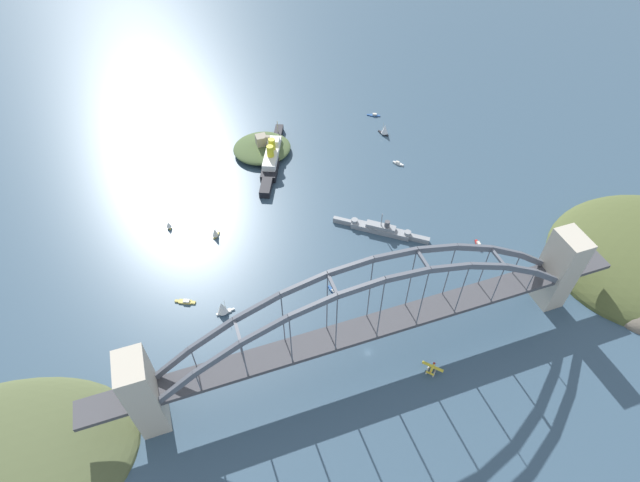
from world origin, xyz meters
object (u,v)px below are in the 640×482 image
(small_boat_6, at_px, (222,308))
(small_boat_4, at_px, (186,302))
(naval_cruiser, at_px, (381,229))
(seaplane_taxiing_near_bridge, at_px, (432,369))
(fort_island_mid_harbor, at_px, (262,148))
(small_boat_7, at_px, (215,233))
(small_boat_1, at_px, (333,291))
(small_boat_2, at_px, (169,225))
(small_boat_3, at_px, (398,163))
(harbor_arch_bridge, at_px, (372,323))
(small_boat_8, at_px, (374,115))
(ocean_liner, at_px, (272,156))
(small_boat_5, at_px, (385,129))
(small_boat_0, at_px, (479,245))
(channel_marker_buoy, at_px, (264,302))

(small_boat_6, bearing_deg, small_boat_4, 142.82)
(naval_cruiser, bearing_deg, seaplane_taxiing_near_bridge, -99.21)
(fort_island_mid_harbor, relative_size, small_boat_7, 5.54)
(small_boat_1, distance_m, small_boat_7, 90.08)
(small_boat_2, xyz_separation_m, small_boat_3, (176.08, 12.69, -1.99))
(harbor_arch_bridge, relative_size, small_boat_8, 26.80)
(ocean_liner, distance_m, seaplane_taxiing_near_bridge, 203.44)
(small_boat_6, bearing_deg, small_boat_5, 39.55)
(harbor_arch_bridge, xyz_separation_m, small_boat_3, (86.23, 144.79, -26.71))
(small_boat_3, bearing_deg, small_boat_8, 82.11)
(ocean_liner, distance_m, fort_island_mid_harbor, 15.47)
(ocean_liner, bearing_deg, fort_island_mid_harbor, 106.60)
(small_boat_6, distance_m, small_boat_8, 231.38)
(small_boat_1, distance_m, small_boat_5, 170.27)
(ocean_liner, height_order, small_boat_7, ocean_liner)
(small_boat_0, xyz_separation_m, channel_marker_buoy, (-144.18, 1.23, 0.23))
(small_boat_1, distance_m, small_boat_6, 65.99)
(small_boat_4, relative_size, small_boat_8, 1.12)
(small_boat_5, xyz_separation_m, channel_marker_buoy, (-137.93, -134.49, -3.68))
(fort_island_mid_harbor, xyz_separation_m, small_boat_8, (104.58, 19.05, -3.39))
(naval_cruiser, relative_size, small_boat_4, 4.53)
(harbor_arch_bridge, height_order, small_boat_8, harbor_arch_bridge)
(fort_island_mid_harbor, bearing_deg, small_boat_3, -27.50)
(small_boat_8, bearing_deg, harbor_arch_bridge, -114.17)
(harbor_arch_bridge, relative_size, small_boat_3, 36.50)
(fort_island_mid_harbor, relative_size, seaplane_taxiing_near_bridge, 4.67)
(small_boat_0, relative_size, small_boat_4, 0.83)
(harbor_arch_bridge, bearing_deg, seaplane_taxiing_near_bridge, -38.27)
(seaplane_taxiing_near_bridge, distance_m, channel_marker_buoy, 102.07)
(harbor_arch_bridge, xyz_separation_m, small_boat_5, (92.72, 184.97, -22.80))
(harbor_arch_bridge, relative_size, small_boat_0, 28.83)
(small_boat_4, height_order, small_boat_6, small_boat_6)
(ocean_liner, distance_m, small_boat_5, 97.31)
(ocean_liner, bearing_deg, seaplane_taxiing_near_bridge, -81.05)
(small_boat_2, bearing_deg, small_boat_4, -89.11)
(small_boat_8, bearing_deg, channel_marker_buoy, -130.88)
(fort_island_mid_harbor, distance_m, seaplane_taxiing_near_bridge, 218.73)
(harbor_arch_bridge, height_order, fort_island_mid_harbor, harbor_arch_bridge)
(fort_island_mid_harbor, distance_m, small_boat_5, 101.99)
(small_boat_0, bearing_deg, fort_island_mid_harbor, 126.63)
(naval_cruiser, distance_m, channel_marker_buoy, 94.41)
(ocean_liner, bearing_deg, small_boat_4, -126.63)
(small_boat_2, xyz_separation_m, small_boat_8, (185.57, 81.23, -2.11))
(small_boat_3, height_order, small_boat_8, small_boat_3)
(fort_island_mid_harbor, bearing_deg, harbor_arch_bridge, -87.39)
(fort_island_mid_harbor, bearing_deg, small_boat_2, -142.49)
(small_boat_4, relative_size, small_boat_7, 1.46)
(small_boat_5, relative_size, small_boat_8, 0.97)
(small_boat_0, height_order, channel_marker_buoy, channel_marker_buoy)
(ocean_liner, distance_m, small_boat_6, 143.76)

